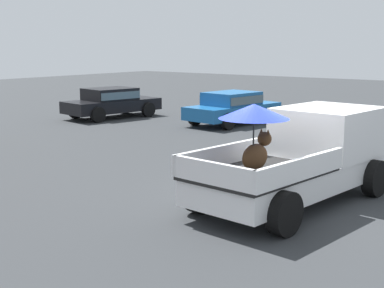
% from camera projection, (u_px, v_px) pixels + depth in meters
% --- Properties ---
extents(ground_plane, '(80.00, 80.00, 0.00)m').
position_uv_depth(ground_plane, '(291.00, 204.00, 11.59)').
color(ground_plane, '#2D3033').
extents(pickup_truck_main, '(5.21, 2.67, 2.18)m').
position_uv_depth(pickup_truck_main, '(304.00, 155.00, 11.72)').
color(pickup_truck_main, black).
rests_on(pickup_truck_main, ground).
extents(parked_sedan_near, '(4.54, 2.52, 1.33)m').
position_uv_depth(parked_sedan_near, '(111.00, 101.00, 24.80)').
color(parked_sedan_near, black).
rests_on(parked_sedan_near, ground).
extents(parked_sedan_far, '(4.48, 2.37, 1.33)m').
position_uv_depth(parked_sedan_far, '(233.00, 106.00, 22.83)').
color(parked_sedan_far, black).
rests_on(parked_sedan_far, ground).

